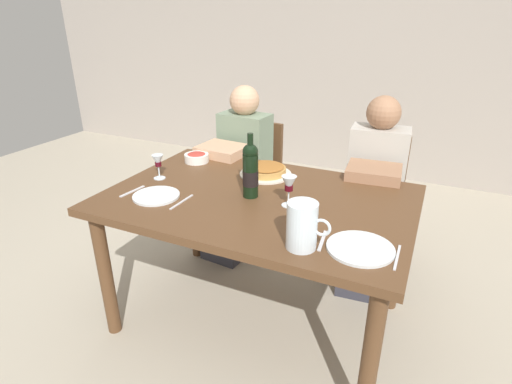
% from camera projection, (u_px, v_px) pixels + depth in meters
% --- Properties ---
extents(ground_plane, '(8.00, 8.00, 0.00)m').
position_uv_depth(ground_plane, '(258.00, 317.00, 2.32)').
color(ground_plane, '#B2A893').
extents(back_wall, '(8.00, 0.10, 2.80)m').
position_uv_depth(back_wall, '(370.00, 35.00, 3.91)').
color(back_wall, '#A3998E').
rests_on(back_wall, ground).
extents(dining_table, '(1.50, 1.00, 0.76)m').
position_uv_depth(dining_table, '(258.00, 213.00, 2.05)').
color(dining_table, brown).
rests_on(dining_table, ground).
extents(wine_bottle, '(0.08, 0.08, 0.32)m').
position_uv_depth(wine_bottle, '(250.00, 170.00, 1.96)').
color(wine_bottle, black).
rests_on(wine_bottle, dining_table).
extents(water_pitcher, '(0.17, 0.12, 0.19)m').
position_uv_depth(water_pitcher, '(302.00, 228.00, 1.54)').
color(water_pitcher, silver).
rests_on(water_pitcher, dining_table).
extents(baked_tart, '(0.29, 0.29, 0.06)m').
position_uv_depth(baked_tart, '(266.00, 170.00, 2.26)').
color(baked_tart, silver).
rests_on(baked_tart, dining_table).
extents(salad_bowl, '(0.15, 0.15, 0.06)m').
position_uv_depth(salad_bowl, '(197.00, 157.00, 2.47)').
color(salad_bowl, white).
rests_on(salad_bowl, dining_table).
extents(wine_glass_left_diner, '(0.07, 0.07, 0.15)m').
position_uv_depth(wine_glass_left_diner, '(289.00, 185.00, 1.87)').
color(wine_glass_left_diner, silver).
rests_on(wine_glass_left_diner, dining_table).
extents(wine_glass_right_diner, '(0.06, 0.06, 0.14)m').
position_uv_depth(wine_glass_right_diner, '(158.00, 162.00, 2.19)').
color(wine_glass_right_diner, silver).
rests_on(wine_glass_right_diner, dining_table).
extents(dinner_plate_left_setting, '(0.23, 0.23, 0.01)m').
position_uv_depth(dinner_plate_left_setting, '(156.00, 196.00, 2.00)').
color(dinner_plate_left_setting, silver).
rests_on(dinner_plate_left_setting, dining_table).
extents(dinner_plate_right_setting, '(0.26, 0.26, 0.01)m').
position_uv_depth(dinner_plate_right_setting, '(360.00, 248.00, 1.55)').
color(dinner_plate_right_setting, silver).
rests_on(dinner_plate_right_setting, dining_table).
extents(fork_left_setting, '(0.03, 0.16, 0.00)m').
position_uv_depth(fork_left_setting, '(132.00, 191.00, 2.06)').
color(fork_left_setting, silver).
rests_on(fork_left_setting, dining_table).
extents(knife_left_setting, '(0.01, 0.18, 0.00)m').
position_uv_depth(knife_left_setting, '(182.00, 202.00, 1.94)').
color(knife_left_setting, silver).
rests_on(knife_left_setting, dining_table).
extents(knife_right_setting, '(0.01, 0.18, 0.00)m').
position_uv_depth(knife_right_setting, '(397.00, 257.00, 1.50)').
color(knife_right_setting, silver).
rests_on(knife_right_setting, dining_table).
extents(spoon_right_setting, '(0.03, 0.16, 0.00)m').
position_uv_depth(spoon_right_setting, '(322.00, 241.00, 1.61)').
color(spoon_right_setting, silver).
rests_on(spoon_right_setting, dining_table).
extents(chair_left, '(0.43, 0.43, 0.87)m').
position_uv_depth(chair_left, '(253.00, 173.00, 3.02)').
color(chair_left, brown).
rests_on(chair_left, ground).
extents(diner_left, '(0.36, 0.53, 1.16)m').
position_uv_depth(diner_left, '(237.00, 168.00, 2.79)').
color(diner_left, gray).
rests_on(diner_left, ground).
extents(chair_right, '(0.43, 0.43, 0.87)m').
position_uv_depth(chair_right, '(375.00, 193.00, 2.69)').
color(chair_right, brown).
rests_on(chair_right, ground).
extents(diner_right, '(0.36, 0.52, 1.16)m').
position_uv_depth(diner_right, '(373.00, 190.00, 2.44)').
color(diner_right, '#B7B2A8').
rests_on(diner_right, ground).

